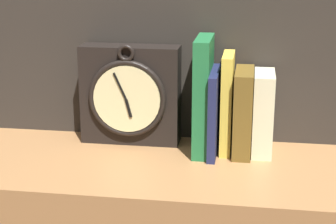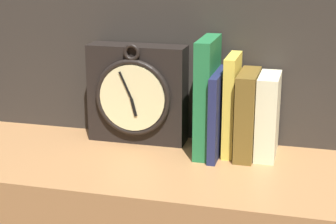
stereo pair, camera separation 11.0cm
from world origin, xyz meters
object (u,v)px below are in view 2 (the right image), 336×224
(book_slot3_brown, at_px, (247,114))
(book_slot4_cream, at_px, (268,116))
(clock, at_px, (137,94))
(book_slot1_navy, at_px, (218,113))
(book_slot2_yellow, at_px, (232,105))
(book_slot0_green, at_px, (207,96))

(book_slot3_brown, bearing_deg, book_slot4_cream, 10.96)
(clock, relative_size, book_slot4_cream, 1.31)
(book_slot1_navy, xyz_separation_m, book_slot3_brown, (0.06, 0.01, 0.00))
(book_slot2_yellow, distance_m, book_slot3_brown, 0.04)
(book_slot0_green, xyz_separation_m, book_slot2_yellow, (0.05, 0.01, -0.02))
(book_slot0_green, height_order, book_slot4_cream, book_slot0_green)
(book_slot0_green, distance_m, book_slot2_yellow, 0.05)
(book_slot3_brown, xyz_separation_m, book_slot4_cream, (0.04, 0.01, -0.00))
(book_slot2_yellow, relative_size, book_slot4_cream, 1.21)
(clock, distance_m, book_slot4_cream, 0.29)
(book_slot1_navy, xyz_separation_m, book_slot2_yellow, (0.03, 0.02, 0.02))
(clock, height_order, book_slot4_cream, clock)
(book_slot0_green, bearing_deg, clock, 169.31)
(book_slot4_cream, bearing_deg, book_slot3_brown, -169.04)
(clock, bearing_deg, book_slot4_cream, -3.81)
(book_slot2_yellow, bearing_deg, book_slot1_navy, -143.55)
(book_slot0_green, relative_size, book_slot2_yellow, 1.17)
(book_slot0_green, bearing_deg, book_slot2_yellow, 14.45)
(book_slot1_navy, xyz_separation_m, book_slot4_cream, (0.10, 0.02, -0.00))
(clock, distance_m, book_slot1_navy, 0.19)
(book_slot3_brown, relative_size, book_slot4_cream, 1.03)
(book_slot3_brown, bearing_deg, clock, 173.73)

